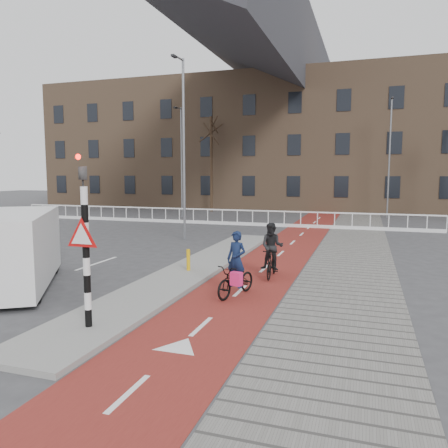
% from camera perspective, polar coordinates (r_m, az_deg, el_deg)
% --- Properties ---
extents(ground, '(120.00, 120.00, 0.00)m').
position_cam_1_polar(ground, '(11.03, -8.49, -10.63)').
color(ground, '#38383A').
rests_on(ground, ground).
extents(bike_lane, '(2.50, 60.00, 0.01)m').
position_cam_1_polar(bike_lane, '(19.94, 8.48, -2.85)').
color(bike_lane, maroon).
rests_on(bike_lane, ground).
extents(sidewalk, '(3.00, 60.00, 0.01)m').
position_cam_1_polar(sidewalk, '(19.68, 16.56, -3.18)').
color(sidewalk, slate).
rests_on(sidewalk, ground).
extents(curb_island, '(1.80, 16.00, 0.12)m').
position_cam_1_polar(curb_island, '(14.82, -3.97, -5.86)').
color(curb_island, gray).
rests_on(curb_island, ground).
extents(traffic_signal, '(0.80, 0.80, 3.68)m').
position_cam_1_polar(traffic_signal, '(9.21, -17.71, -1.61)').
color(traffic_signal, black).
rests_on(traffic_signal, curb_island).
extents(bollard, '(0.12, 0.12, 0.69)m').
position_cam_1_polar(bollard, '(14.27, -4.68, -4.69)').
color(bollard, '#D9A30C').
rests_on(bollard, curb_island).
extents(cyclist_near, '(1.02, 1.74, 1.74)m').
position_cam_1_polar(cyclist_near, '(11.65, 1.62, -6.62)').
color(cyclist_near, black).
rests_on(cyclist_near, bike_lane).
extents(cyclist_far, '(0.74, 1.59, 1.72)m').
position_cam_1_polar(cyclist_far, '(13.75, 6.28, -4.04)').
color(cyclist_far, black).
rests_on(cyclist_far, bike_lane).
extents(van, '(4.38, 5.33, 2.16)m').
position_cam_1_polar(van, '(13.72, -26.04, -2.95)').
color(van, silver).
rests_on(van, ground).
extents(railing, '(28.00, 0.10, 0.99)m').
position_cam_1_polar(railing, '(28.30, -2.14, 0.62)').
color(railing, silver).
rests_on(railing, ground).
extents(townhouse_row, '(46.00, 10.00, 15.90)m').
position_cam_1_polar(townhouse_row, '(42.37, 7.67, 12.73)').
color(townhouse_row, '#7F6047').
rests_on(townhouse_row, ground).
extents(tree_mid, '(0.24, 0.24, 8.04)m').
position_cam_1_polar(tree_mid, '(37.62, -1.67, 7.78)').
color(tree_mid, black).
rests_on(tree_mid, ground).
extents(streetlight_near, '(0.12, 0.12, 8.64)m').
position_cam_1_polar(streetlight_near, '(21.34, -5.26, 9.44)').
color(streetlight_near, slate).
rests_on(streetlight_near, ground).
extents(streetlight_left, '(0.12, 0.12, 8.03)m').
position_cam_1_polar(streetlight_left, '(32.69, -5.56, 7.92)').
color(streetlight_left, slate).
rests_on(streetlight_left, ground).
extents(streetlight_right, '(0.12, 0.12, 8.68)m').
position_cam_1_polar(streetlight_right, '(34.41, 20.79, 7.99)').
color(streetlight_right, slate).
rests_on(streetlight_right, ground).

